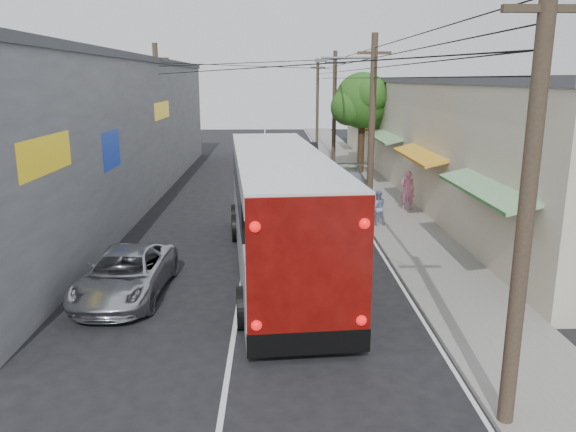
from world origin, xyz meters
name	(u,v)px	position (x,y,z in m)	size (l,w,h in m)	color
ground	(228,373)	(0.00, 0.00, 0.00)	(120.00, 120.00, 0.00)	black
sidewalk	(371,190)	(6.50, 20.00, 0.06)	(3.00, 80.00, 0.12)	slate
building_right	(443,131)	(10.99, 22.00, 3.15)	(7.09, 40.00, 6.25)	beige
building_left	(86,130)	(-8.50, 18.00, 3.65)	(7.20, 36.00, 7.25)	gray
utility_poles	(312,117)	(3.13, 20.33, 4.13)	(11.80, 45.28, 8.00)	#473828
street_tree	(363,102)	(6.87, 26.02, 4.67)	(4.40, 4.00, 6.60)	#3F2B19
coach_bus	(279,209)	(1.19, 7.11, 1.99)	(3.99, 13.55, 3.85)	silver
jeepney	(125,274)	(-3.29, 4.51, 0.67)	(2.22, 4.82, 1.34)	#B8B9C0
parked_suv	(345,188)	(4.60, 16.53, 0.88)	(2.45, 6.04, 1.75)	#93949B
parked_car_mid	(321,175)	(3.80, 21.51, 0.67)	(1.58, 3.94, 1.34)	#2A292F
parked_car_far	(309,151)	(3.80, 33.03, 0.66)	(1.39, 3.98, 1.31)	black
pedestrian_near	(407,190)	(7.33, 14.92, 1.05)	(0.68, 0.45, 1.87)	pink
pedestrian_far	(377,208)	(5.40, 12.07, 0.87)	(0.73, 0.57, 1.49)	#7B88B3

